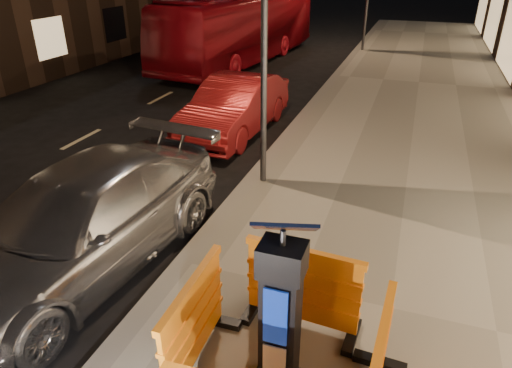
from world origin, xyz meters
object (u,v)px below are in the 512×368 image
(parking_kiosk, at_px, (280,313))
(barrier_kerbside, at_px, (194,324))
(car_red, at_px, (235,133))
(bus_doubledecker, at_px, (242,62))
(car_silver, at_px, (89,264))
(barrier_back, at_px, (303,289))

(parking_kiosk, height_order, barrier_kerbside, parking_kiosk)
(car_red, xyz_separation_m, bus_doubledecker, (-3.07, 8.51, 0.00))
(car_silver, bearing_deg, barrier_kerbside, -21.14)
(car_silver, xyz_separation_m, car_red, (-0.02, 6.09, 0.00))
(barrier_back, distance_m, car_silver, 3.49)
(bus_doubledecker, bearing_deg, parking_kiosk, -61.31)
(car_red, bearing_deg, barrier_back, -59.62)
(parking_kiosk, relative_size, bus_doubledecker, 0.19)
(barrier_kerbside, xyz_separation_m, car_silver, (-2.45, 1.28, -0.71))
(barrier_kerbside, distance_m, car_silver, 2.85)
(car_silver, bearing_deg, car_red, 96.55)
(car_red, relative_size, bus_doubledecker, 0.41)
(barrier_back, distance_m, car_red, 7.30)
(car_silver, bearing_deg, barrier_back, 0.91)
(barrier_back, bearing_deg, bus_doubledecker, 117.25)
(barrier_kerbside, height_order, car_silver, barrier_kerbside)
(car_silver, height_order, bus_doubledecker, bus_doubledecker)
(barrier_back, bearing_deg, parking_kiosk, -86.23)
(car_red, bearing_deg, barrier_kerbside, -69.15)
(parking_kiosk, height_order, car_silver, parking_kiosk)
(bus_doubledecker, bearing_deg, barrier_kerbside, -64.31)
(barrier_kerbside, distance_m, car_red, 7.80)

